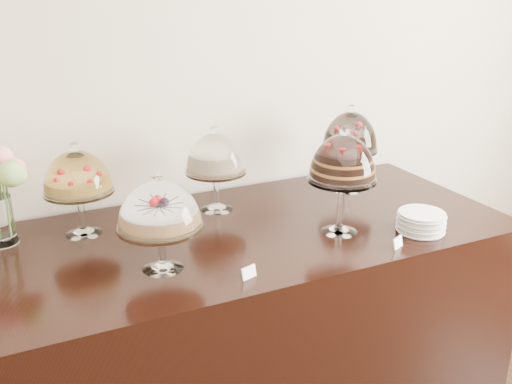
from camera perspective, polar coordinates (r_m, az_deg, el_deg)
name	(u,v)px	position (r m, az deg, el deg)	size (l,w,h in m)	color
wall_back	(213,67)	(2.76, -4.37, 12.37)	(5.00, 0.04, 3.00)	beige
display_counter	(251,320)	(2.62, -0.48, -12.66)	(2.20, 1.00, 0.90)	black
cake_stand_sugar_sponge	(159,210)	(2.02, -9.64, -1.79)	(0.30, 0.30, 0.37)	white
cake_stand_choco_layer	(343,162)	(2.30, 8.67, 2.94)	(0.28, 0.28, 0.45)	white
cake_stand_cheesecake	(215,157)	(2.53, -4.07, 3.50)	(0.27, 0.27, 0.39)	white
cake_stand_dark_choco	(350,135)	(2.80, 9.40, 5.61)	(0.27, 0.27, 0.43)	white
cake_stand_fruit_tart	(77,176)	(2.38, -17.43, 1.53)	(0.28, 0.28, 0.39)	white
plate_stack	(421,222)	(2.46, 16.19, -2.89)	(0.19, 0.19, 0.08)	white
price_card_left	(249,272)	(2.01, -0.72, -8.04)	(0.06, 0.01, 0.04)	white
price_card_right	(398,242)	(2.30, 14.01, -4.92)	(0.06, 0.01, 0.04)	white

